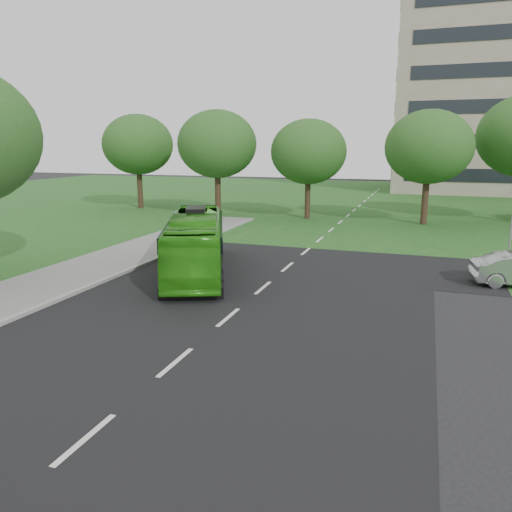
# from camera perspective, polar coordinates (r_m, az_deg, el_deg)

# --- Properties ---
(ground) EXTENTS (160.00, 160.00, 0.00)m
(ground) POSITION_cam_1_polar(r_m,az_deg,el_deg) (16.29, -5.86, -9.27)
(ground) COLOR black
(ground) RESTS_ON ground
(street_surfaces) EXTENTS (120.00, 120.00, 0.15)m
(street_surfaces) POSITION_cam_1_polar(r_m,az_deg,el_deg) (37.56, 8.21, 3.20)
(street_surfaces) COLOR black
(street_surfaces) RESTS_ON ground
(tree_park_a) EXTENTS (6.80, 6.80, 9.04)m
(tree_park_a) POSITION_cam_1_polar(r_m,az_deg,el_deg) (43.93, -4.47, 12.62)
(tree_park_a) COLOR black
(tree_park_a) RESTS_ON ground
(tree_park_b) EXTENTS (6.24, 6.24, 8.18)m
(tree_park_b) POSITION_cam_1_polar(r_m,az_deg,el_deg) (42.06, 6.03, 11.76)
(tree_park_b) COLOR black
(tree_park_b) RESTS_ON ground
(tree_park_c) EXTENTS (6.56, 6.56, 8.71)m
(tree_park_c) POSITION_cam_1_polar(r_m,az_deg,el_deg) (40.72, 19.15, 11.68)
(tree_park_c) COLOR black
(tree_park_c) RESTS_ON ground
(tree_park_f) EXTENTS (6.73, 6.73, 8.98)m
(tree_park_f) POSITION_cam_1_polar(r_m,az_deg,el_deg) (50.31, -13.36, 12.28)
(tree_park_f) COLOR black
(tree_park_f) RESTS_ON ground
(bus) EXTENTS (6.17, 10.35, 2.85)m
(bus) POSITION_cam_1_polar(r_m,az_deg,el_deg) (24.16, -6.91, 1.45)
(bus) COLOR #2C9214
(bus) RESTS_ON ground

